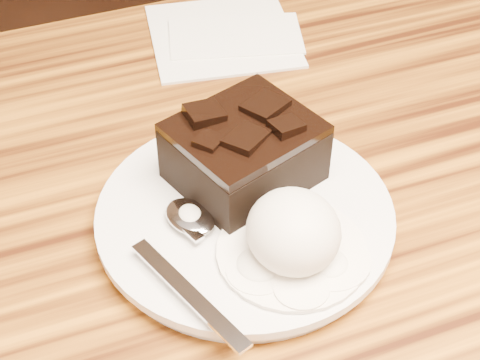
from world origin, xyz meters
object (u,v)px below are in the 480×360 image
object	(u,v)px
plate	(245,219)
spoon	(190,219)
napkin	(223,34)
brownie	(244,155)
ice_cream_scoop	(293,231)

from	to	relation	value
plate	spoon	distance (m)	0.04
spoon	plate	bearing A→B (deg)	-22.46
napkin	brownie	bearing A→B (deg)	-106.09
plate	ice_cream_scoop	size ratio (longest dim) A/B	3.22
plate	napkin	xyz separation A→B (m)	(0.08, 0.25, -0.01)
plate	brownie	bearing A→B (deg)	69.50
brownie	napkin	world-z (taller)	brownie
napkin	plate	bearing A→B (deg)	-106.69
plate	brownie	size ratio (longest dim) A/B	2.24
spoon	napkin	size ratio (longest dim) A/B	1.22
spoon	napkin	distance (m)	0.28
napkin	spoon	bearing A→B (deg)	-115.12
plate	brownie	world-z (taller)	brownie
brownie	ice_cream_scoop	distance (m)	0.08
brownie	ice_cream_scoop	size ratio (longest dim) A/B	1.44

